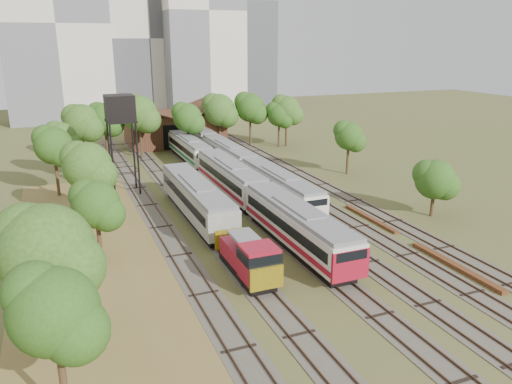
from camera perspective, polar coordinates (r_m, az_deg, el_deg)
name	(u,v)px	position (r m, az deg, el deg)	size (l,w,h in m)	color
ground	(369,284)	(39.03, 12.84, -10.20)	(240.00, 240.00, 0.00)	#475123
dry_grass_patch	(110,280)	(40.17, -16.35, -9.64)	(14.00, 60.00, 0.04)	brown
tracks	(243,194)	(59.35, -1.50, -0.21)	(24.60, 80.00, 0.19)	#4C473D
railcar_red_set	(259,199)	(51.06, 0.34, -0.76)	(3.08, 34.58, 3.81)	black
railcar_green_set	(228,155)	(71.54, -3.21, 4.23)	(2.81, 52.08, 3.47)	black
railcar_rear	(190,149)	(76.17, -7.59, 4.90)	(2.83, 16.08, 3.49)	black
shunter_locomotive	(250,260)	(38.11, -0.66, -7.75)	(2.58, 8.10, 3.38)	black
old_grey_coach	(197,199)	(51.13, -6.81, -0.77)	(3.09, 18.00, 3.82)	black
water_tower	(120,111)	(60.05, -15.29, 8.93)	(3.36, 3.36, 11.60)	black
rail_pile_near	(456,266)	(43.55, 21.85, -7.86)	(0.65, 9.75, 0.32)	brown
rail_pile_far	(370,219)	(52.18, 12.95, -2.98)	(0.54, 8.59, 0.28)	brown
maintenance_shed	(174,127)	(89.47, -9.31, 7.30)	(16.45, 11.55, 7.58)	#3C1D16
tree_band_left	(66,189)	(44.34, -20.90, 0.30)	(9.03, 51.70, 8.67)	#382616
tree_band_far	(177,114)	(81.17, -9.06, 8.77)	(37.96, 9.95, 9.69)	#382616
tree_band_right	(342,139)	(68.43, 9.81, 6.02)	(5.09, 42.14, 7.56)	#382616
tower_left	(54,24)	(123.14, -22.05, 17.37)	(22.00, 16.00, 42.00)	beige
tower_centre	(143,39)	(130.06, -12.76, 16.73)	(20.00, 18.00, 36.00)	beige
tower_right	(199,12)	(125.15, -6.52, 19.78)	(18.00, 16.00, 48.00)	beige
tower_far_right	(250,53)	(148.55, -0.68, 15.56)	(12.00, 12.00, 28.00)	#45494E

